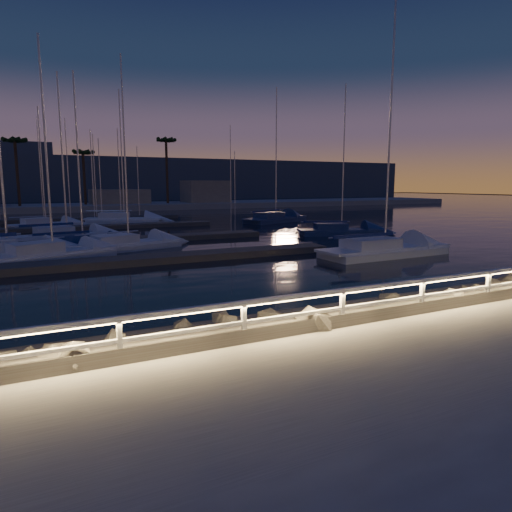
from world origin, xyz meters
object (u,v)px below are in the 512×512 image
object	(u,v)px
sailboat_f	(80,244)
sailboat_j	(65,235)
sailboat_b	(50,253)
sailboat_d	(382,249)
sailboat_k	(122,219)
sailboat_n	(44,224)
guard_rail	(310,303)
sailboat_h	(339,230)
sailboat_l	(274,218)
sailboat_a	(4,252)
sailboat_c	(126,244)

from	to	relation	value
sailboat_f	sailboat_j	distance (m)	6.10
sailboat_b	sailboat_d	distance (m)	20.19
sailboat_f	sailboat_k	xyz separation A→B (m)	(6.55, 20.92, 0.04)
sailboat_b	sailboat_f	xyz separation A→B (m)	(2.07, 3.80, -0.02)
sailboat_f	sailboat_n	distance (m)	18.06
sailboat_j	guard_rail	bearing A→B (deg)	-93.20
sailboat_b	sailboat_n	xyz separation A→B (m)	(0.30, 21.78, -0.02)
sailboat_k	sailboat_h	bearing A→B (deg)	-33.64
sailboat_k	sailboat_n	distance (m)	8.82
guard_rail	sailboat_f	size ratio (longest dim) A/B	3.71
guard_rail	sailboat_j	distance (m)	29.54
guard_rail	sailboat_f	world-z (taller)	sailboat_f
sailboat_f	sailboat_l	world-z (taller)	sailboat_l
sailboat_a	sailboat_k	xyz separation A→B (m)	(11.04, 23.22, -0.02)
sailboat_c	sailboat_l	world-z (taller)	sailboat_l
sailboat_j	sailboat_k	bearing A→B (deg)	52.97
guard_rail	sailboat_l	distance (m)	42.21
sailboat_l	sailboat_f	bearing A→B (deg)	-169.85
sailboat_l	sailboat_n	xyz separation A→B (m)	(-24.71, 3.64, -0.03)
sailboat_k	sailboat_n	size ratio (longest dim) A/B	1.24
guard_rail	sailboat_d	distance (m)	17.82
sailboat_b	sailboat_d	bearing A→B (deg)	-41.44
sailboat_b	sailboat_f	distance (m)	4.33
sailboat_f	sailboat_h	distance (m)	21.62
sailboat_a	sailboat_c	xyz separation A→B (m)	(7.33, 1.10, -0.06)
sailboat_c	sailboat_h	size ratio (longest dim) A/B	1.00
sailboat_b	sailboat_d	size ratio (longest dim) A/B	0.83
guard_rail	sailboat_k	bearing A→B (deg)	86.15
sailboat_c	sailboat_k	distance (m)	22.43
sailboat_f	sailboat_j	size ratio (longest dim) A/B	0.91
sailboat_a	sailboat_f	xyz separation A→B (m)	(4.49, 2.30, -0.06)
sailboat_f	sailboat_h	bearing A→B (deg)	-9.84
guard_rail	sailboat_j	xyz separation A→B (m)	(-4.18, 29.23, -0.94)
sailboat_f	sailboat_d	bearing A→B (deg)	-43.19
sailboat_n	sailboat_d	bearing A→B (deg)	-76.67
guard_rail	sailboat_f	xyz separation A→B (m)	(-3.58, 23.17, -0.96)
sailboat_h	sailboat_k	xyz separation A→B (m)	(-15.07, 21.07, 0.06)
sailboat_d	sailboat_j	size ratio (longest dim) A/B	1.19
sailboat_b	sailboat_j	distance (m)	9.98
sailboat_a	sailboat_n	world-z (taller)	sailboat_a
sailboat_j	sailboat_k	world-z (taller)	sailboat_k
sailboat_h	sailboat_j	bearing A→B (deg)	-174.75
sailboat_h	sailboat_n	distance (m)	29.59
sailboat_c	sailboat_h	bearing A→B (deg)	-13.07
sailboat_n	sailboat_k	bearing A→B (deg)	0.43
guard_rail	sailboat_h	size ratio (longest dim) A/B	3.40
sailboat_l	sailboat_n	bearing A→B (deg)	149.76
sailboat_l	sailboat_d	bearing A→B (deg)	-125.55
sailboat_c	sailboat_j	size ratio (longest dim) A/B	0.99
sailboat_a	sailboat_l	distance (m)	32.09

